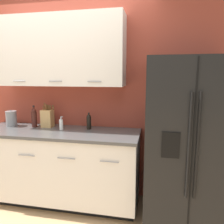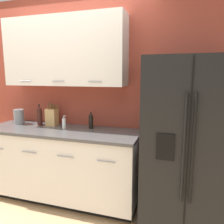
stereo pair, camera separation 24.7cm
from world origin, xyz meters
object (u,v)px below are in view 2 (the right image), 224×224
object	(u,v)px
knife_block	(52,117)
wine_bottle	(40,116)
oil_bottle	(91,121)
soap_dispenser	(64,123)
steel_canister	(19,117)
refrigerator	(186,145)

from	to	relation	value
knife_block	wine_bottle	bearing A→B (deg)	-166.59
oil_bottle	soap_dispenser	bearing A→B (deg)	-163.77
knife_block	oil_bottle	bearing A→B (deg)	-0.31
wine_bottle	steel_canister	xyz separation A→B (m)	(-0.33, 0.00, -0.03)
soap_dispenser	oil_bottle	xyz separation A→B (m)	(0.33, 0.10, 0.03)
refrigerator	soap_dispenser	size ratio (longest dim) A/B	10.67
soap_dispenser	steel_canister	world-z (taller)	steel_canister
soap_dispenser	oil_bottle	size ratio (longest dim) A/B	0.80
wine_bottle	oil_bottle	world-z (taller)	wine_bottle
oil_bottle	knife_block	bearing A→B (deg)	179.69
refrigerator	oil_bottle	bearing A→B (deg)	169.28
wine_bottle	steel_canister	size ratio (longest dim) A/B	1.31
soap_dispenser	oil_bottle	world-z (taller)	oil_bottle
knife_block	wine_bottle	size ratio (longest dim) A/B	1.12
oil_bottle	steel_canister	xyz separation A→B (m)	(-1.06, -0.04, 0.00)
steel_canister	soap_dispenser	bearing A→B (deg)	-4.71
knife_block	soap_dispenser	world-z (taller)	knife_block
knife_block	wine_bottle	world-z (taller)	knife_block
knife_block	soap_dispenser	distance (m)	0.26
oil_bottle	refrigerator	bearing A→B (deg)	-10.72
wine_bottle	refrigerator	bearing A→B (deg)	-5.51
oil_bottle	steel_canister	world-z (taller)	steel_canister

